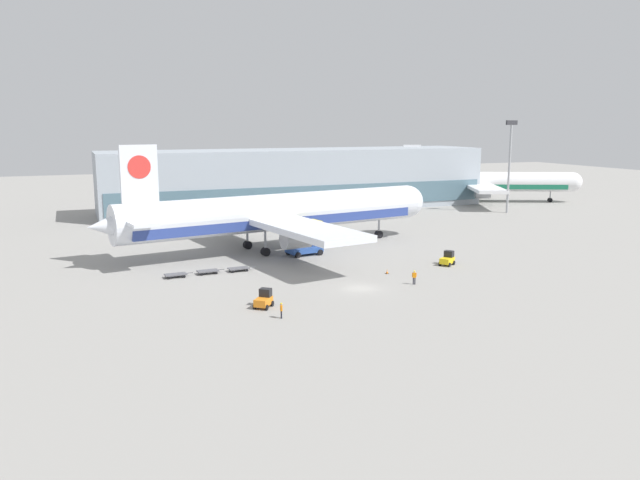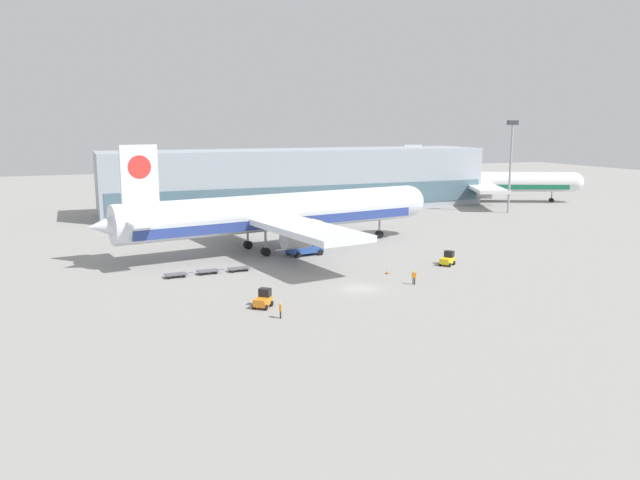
# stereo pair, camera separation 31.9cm
# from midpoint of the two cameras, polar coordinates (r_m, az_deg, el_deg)

# --- Properties ---
(ground_plane) EXTENTS (400.00, 400.00, 0.00)m
(ground_plane) POSITION_cam_midpoint_polar(r_m,az_deg,el_deg) (76.56, 3.55, -4.44)
(ground_plane) COLOR gray
(terminal_building) EXTENTS (90.00, 18.20, 14.00)m
(terminal_building) POSITION_cam_midpoint_polar(r_m,az_deg,el_deg) (147.38, -2.10, 5.56)
(terminal_building) COLOR #9EA8B2
(terminal_building) RESTS_ON ground_plane
(light_mast) EXTENTS (2.80, 0.50, 20.61)m
(light_mast) POSITION_cam_midpoint_polar(r_m,az_deg,el_deg) (146.52, 16.90, 7.09)
(light_mast) COLOR #9EA0A5
(light_mast) RESTS_ON ground_plane
(airplane_main) EXTENTS (57.71, 48.66, 17.00)m
(airplane_main) POSITION_cam_midpoint_polar(r_m,az_deg,el_deg) (98.68, -4.24, 2.40)
(airplane_main) COLOR silver
(airplane_main) RESTS_ON ground_plane
(airplane_distant) EXTENTS (46.66, 40.43, 14.60)m
(airplane_distant) POSITION_cam_midpoint_polar(r_m,az_deg,el_deg) (166.20, 14.51, 5.12)
(airplane_distant) COLOR white
(airplane_distant) RESTS_ON ground_plane
(scissor_lift_loader) EXTENTS (5.63, 4.12, 5.23)m
(scissor_lift_loader) POSITION_cam_midpoint_polar(r_m,az_deg,el_deg) (95.43, -1.56, -0.19)
(scissor_lift_loader) COLOR #284C99
(scissor_lift_loader) RESTS_ON ground_plane
(baggage_tug_foreground) EXTENTS (2.81, 2.59, 2.00)m
(baggage_tug_foreground) POSITION_cam_midpoint_polar(r_m,az_deg,el_deg) (90.55, 11.48, -1.71)
(baggage_tug_foreground) COLOR yellow
(baggage_tug_foreground) RESTS_ON ground_plane
(baggage_tug_mid) EXTENTS (2.67, 2.79, 2.00)m
(baggage_tug_mid) POSITION_cam_midpoint_polar(r_m,az_deg,el_deg) (68.82, -5.28, -5.43)
(baggage_tug_mid) COLOR orange
(baggage_tug_mid) RESTS_ON ground_plane
(baggage_dolly_lead) EXTENTS (3.74, 1.65, 0.48)m
(baggage_dolly_lead) POSITION_cam_midpoint_polar(r_m,az_deg,el_deg) (83.86, -13.16, -3.10)
(baggage_dolly_lead) COLOR #56565B
(baggage_dolly_lead) RESTS_ON ground_plane
(baggage_dolly_second) EXTENTS (3.74, 1.65, 0.48)m
(baggage_dolly_second) POSITION_cam_midpoint_polar(r_m,az_deg,el_deg) (84.97, -10.32, -2.81)
(baggage_dolly_second) COLOR #56565B
(baggage_dolly_second) RESTS_ON ground_plane
(baggage_dolly_third) EXTENTS (3.74, 1.65, 0.48)m
(baggage_dolly_third) POSITION_cam_midpoint_polar(r_m,az_deg,el_deg) (85.85, -7.55, -2.59)
(baggage_dolly_third) COLOR #56565B
(baggage_dolly_third) RESTS_ON ground_plane
(ground_crew_near) EXTENTS (0.29, 0.56, 1.66)m
(ground_crew_near) POSITION_cam_midpoint_polar(r_m,az_deg,el_deg) (64.83, -3.70, -6.33)
(ground_crew_near) COLOR black
(ground_crew_near) RESTS_ON ground_plane
(ground_crew_far) EXTENTS (0.52, 0.35, 1.79)m
(ground_crew_far) POSITION_cam_midpoint_polar(r_m,az_deg,el_deg) (78.90, 8.50, -3.29)
(ground_crew_far) COLOR black
(ground_crew_far) RESTS_ON ground_plane
(traffic_cone_near) EXTENTS (0.40, 0.40, 0.59)m
(traffic_cone_near) POSITION_cam_midpoint_polar(r_m,az_deg,el_deg) (84.26, 6.05, -2.88)
(traffic_cone_near) COLOR black
(traffic_cone_near) RESTS_ON ground_plane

